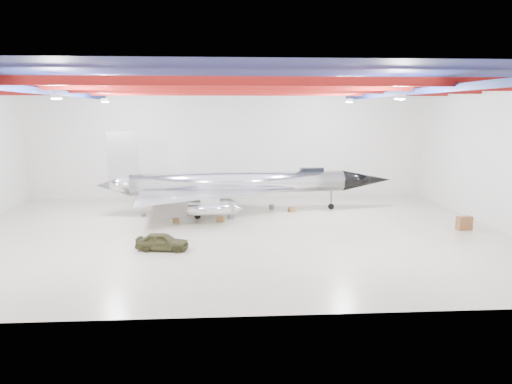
{
  "coord_description": "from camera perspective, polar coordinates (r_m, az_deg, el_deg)",
  "views": [
    {
      "loc": [
        -0.59,
        -35.58,
        8.91
      ],
      "look_at": [
        1.94,
        2.0,
        2.7
      ],
      "focal_mm": 35.0,
      "sensor_mm": 36.0,
      "label": 1
    }
  ],
  "objects": [
    {
      "name": "desk",
      "position": [
        40.61,
        22.7,
        -3.31
      ],
      "size": [
        1.22,
        0.77,
        1.04
      ],
      "primitive_type": "cube",
      "rotation": [
        0.0,
        0.0,
        0.19
      ],
      "color": "brown",
      "rests_on": "floor"
    },
    {
      "name": "ceiling_structure",
      "position": [
        35.62,
        -2.96,
        11.62
      ],
      "size": [
        39.5,
        29.5,
        1.08
      ],
      "color": "maroon",
      "rests_on": "ceiling"
    },
    {
      "name": "jet_aircraft",
      "position": [
        43.74,
        -2.02,
        0.71
      ],
      "size": [
        26.2,
        16.05,
        7.14
      ],
      "rotation": [
        0.0,
        0.0,
        0.08
      ],
      "color": "silver",
      "rests_on": "floor"
    },
    {
      "name": "parts_bin",
      "position": [
        44.32,
        4.11,
        -2.0
      ],
      "size": [
        0.71,
        0.64,
        0.41
      ],
      "primitive_type": "cube",
      "rotation": [
        0.0,
        0.0,
        0.37
      ],
      "color": "olive",
      "rests_on": "floor"
    },
    {
      "name": "ceiling",
      "position": [
        35.65,
        -2.97,
        12.7
      ],
      "size": [
        40.0,
        40.0,
        0.0
      ],
      "primitive_type": "plane",
      "rotation": [
        3.14,
        0.0,
        0.0
      ],
      "color": "#0A0F38",
      "rests_on": "wall_back"
    },
    {
      "name": "crate_small",
      "position": [
        43.5,
        -12.71,
        -2.53
      ],
      "size": [
        0.39,
        0.33,
        0.25
      ],
      "primitive_type": "cube",
      "rotation": [
        0.0,
        0.0,
        -0.11
      ],
      "color": "#59595B",
      "rests_on": "floor"
    },
    {
      "name": "spares_box",
      "position": [
        45.47,
        1.79,
        -1.69
      ],
      "size": [
        0.54,
        0.54,
        0.41
      ],
      "primitive_type": "cylinder",
      "rotation": [
        0.0,
        0.0,
        0.21
      ],
      "color": "#59595B",
      "rests_on": "floor"
    },
    {
      "name": "wall_back",
      "position": [
        50.7,
        -3.18,
        5.48
      ],
      "size": [
        40.0,
        0.0,
        40.0
      ],
      "primitive_type": "plane",
      "rotation": [
        1.57,
        0.0,
        0.0
      ],
      "color": "silver",
      "rests_on": "floor"
    },
    {
      "name": "floor",
      "position": [
        36.69,
        -2.82,
        -4.71
      ],
      "size": [
        40.0,
        40.0,
        0.0
      ],
      "primitive_type": "plane",
      "color": "beige",
      "rests_on": "ground"
    },
    {
      "name": "jeep",
      "position": [
        32.69,
        -10.67,
        -5.59
      ],
      "size": [
        3.52,
        1.84,
        1.14
      ],
      "primitive_type": "imported",
      "rotation": [
        0.0,
        0.0,
        1.42
      ],
      "color": "#3E3D1F",
      "rests_on": "floor"
    },
    {
      "name": "crate_ply",
      "position": [
        40.43,
        -9.13,
        -3.23
      ],
      "size": [
        0.56,
        0.47,
        0.36
      ],
      "primitive_type": "cube",
      "rotation": [
        0.0,
        0.0,
        0.12
      ],
      "color": "olive",
      "rests_on": "floor"
    },
    {
      "name": "wall_right",
      "position": [
        41.25,
        26.17,
        3.66
      ],
      "size": [
        0.0,
        30.0,
        30.0
      ],
      "primitive_type": "plane",
      "rotation": [
        1.57,
        0.0,
        -1.57
      ],
      "color": "silver",
      "rests_on": "floor"
    },
    {
      "name": "oil_barrel",
      "position": [
        40.33,
        -4.09,
        -3.11
      ],
      "size": [
        0.73,
        0.64,
        0.44
      ],
      "primitive_type": "cube",
      "rotation": [
        0.0,
        0.0,
        -0.24
      ],
      "color": "olive",
      "rests_on": "floor"
    },
    {
      "name": "engine_drum",
      "position": [
        41.38,
        -2.88,
        -2.78
      ],
      "size": [
        0.63,
        0.63,
        0.44
      ],
      "primitive_type": "cylinder",
      "rotation": [
        0.0,
        0.0,
        -0.33
      ],
      "color": "#59595B",
      "rests_on": "floor"
    }
  ]
}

